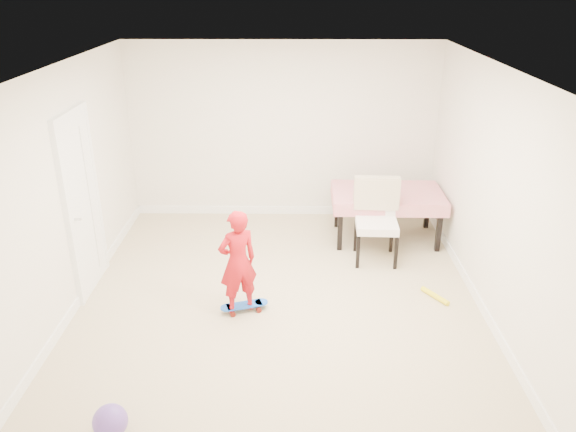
{
  "coord_description": "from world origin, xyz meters",
  "views": [
    {
      "loc": [
        0.16,
        -5.53,
        3.43
      ],
      "look_at": [
        0.1,
        0.2,
        0.95
      ],
      "focal_mm": 35.0,
      "sensor_mm": 36.0,
      "label": 1
    }
  ],
  "objects_px": {
    "dining_chair": "(377,222)",
    "skateboard": "(244,307)",
    "balloon": "(110,421)",
    "dining_table": "(386,215)",
    "child": "(238,265)"
  },
  "relations": [
    {
      "from": "dining_chair",
      "to": "skateboard",
      "type": "distance_m",
      "value": 2.08
    },
    {
      "from": "balloon",
      "to": "skateboard",
      "type": "bearing_deg",
      "value": 63.33
    },
    {
      "from": "balloon",
      "to": "dining_table",
      "type": "bearing_deg",
      "value": 53.56
    },
    {
      "from": "dining_chair",
      "to": "skateboard",
      "type": "bearing_deg",
      "value": -140.04
    },
    {
      "from": "skateboard",
      "to": "balloon",
      "type": "relative_size",
      "value": 1.9
    },
    {
      "from": "balloon",
      "to": "child",
      "type": "bearing_deg",
      "value": 64.33
    },
    {
      "from": "skateboard",
      "to": "child",
      "type": "xyz_separation_m",
      "value": [
        -0.05,
        -0.02,
        0.55
      ]
    },
    {
      "from": "dining_chair",
      "to": "skateboard",
      "type": "height_order",
      "value": "dining_chair"
    },
    {
      "from": "dining_table",
      "to": "child",
      "type": "distance_m",
      "value": 2.68
    },
    {
      "from": "dining_table",
      "to": "dining_chair",
      "type": "xyz_separation_m",
      "value": [
        -0.23,
        -0.65,
        0.18
      ]
    },
    {
      "from": "dining_table",
      "to": "skateboard",
      "type": "distance_m",
      "value": 2.64
    },
    {
      "from": "child",
      "to": "dining_chair",
      "type": "bearing_deg",
      "value": -170.61
    },
    {
      "from": "dining_chair",
      "to": "child",
      "type": "distance_m",
      "value": 2.07
    },
    {
      "from": "child",
      "to": "balloon",
      "type": "xyz_separation_m",
      "value": [
        -0.87,
        -1.81,
        -0.45
      ]
    },
    {
      "from": "skateboard",
      "to": "child",
      "type": "height_order",
      "value": "child"
    }
  ]
}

